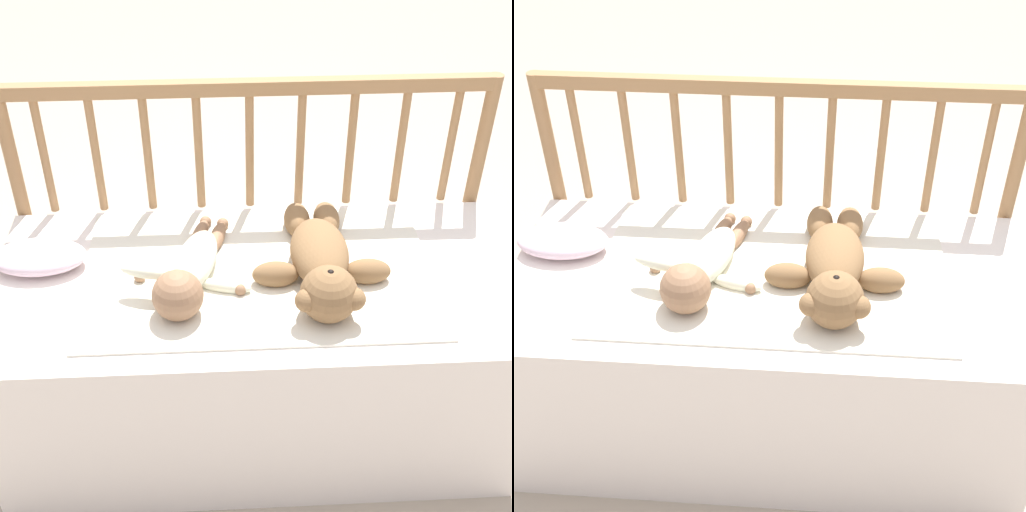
# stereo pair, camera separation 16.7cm
# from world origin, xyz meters

# --- Properties ---
(ground_plane) EXTENTS (12.00, 12.00, 0.00)m
(ground_plane) POSITION_xyz_m (0.00, 0.00, 0.00)
(ground_plane) COLOR tan
(crib_mattress) EXTENTS (1.26, 0.59, 0.50)m
(crib_mattress) POSITION_xyz_m (0.00, 0.00, 0.25)
(crib_mattress) COLOR white
(crib_mattress) RESTS_ON ground_plane
(crib_rail) EXTENTS (1.26, 0.04, 0.86)m
(crib_rail) POSITION_xyz_m (-0.00, 0.32, 0.61)
(crib_rail) COLOR #997047
(crib_rail) RESTS_ON ground_plane
(blanket) EXTENTS (0.83, 0.52, 0.01)m
(blanket) POSITION_xyz_m (0.01, 0.02, 0.50)
(blanket) COLOR silver
(blanket) RESTS_ON crib_mattress
(teddy_bear) EXTENTS (0.33, 0.46, 0.13)m
(teddy_bear) POSITION_xyz_m (0.15, -0.01, 0.55)
(teddy_bear) COLOR olive
(teddy_bear) RESTS_ON crib_mattress
(baby) EXTENTS (0.30, 0.41, 0.12)m
(baby) POSITION_xyz_m (-0.16, -0.02, 0.54)
(baby) COLOR #EAEACC
(baby) RESTS_ON crib_mattress
(small_pillow) EXTENTS (0.23, 0.14, 0.06)m
(small_pillow) POSITION_xyz_m (-0.52, 0.07, 0.53)
(small_pillow) COLOR silver
(small_pillow) RESTS_ON crib_mattress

